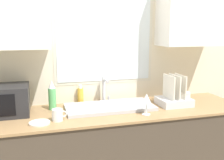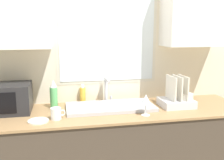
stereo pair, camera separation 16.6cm
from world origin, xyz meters
name	(u,v)px [view 1 (the left image)]	position (x,y,z in m)	size (l,w,h in m)	color
countertop	(114,157)	(0.00, 0.33, 0.46)	(2.44, 0.69, 0.92)	#42382D
wall_back	(105,50)	(0.00, 0.65, 1.43)	(6.00, 0.38, 2.60)	beige
sink_basin	(110,107)	(-0.03, 0.38, 0.93)	(0.80, 0.38, 0.03)	#B2B2B7
faucet	(105,88)	(-0.02, 0.57, 1.07)	(0.08, 0.17, 0.25)	#B7B7BC
microwave	(4,100)	(-0.93, 0.45, 1.04)	(0.40, 0.33, 0.25)	#232326
dish_rack	(175,97)	(0.60, 0.32, 0.99)	(0.30, 0.26, 0.29)	silver
spray_bottle	(52,96)	(-0.53, 0.49, 1.05)	(0.07, 0.07, 0.26)	#59B266
soap_bottle	(80,95)	(-0.26, 0.62, 1.00)	(0.06, 0.06, 0.18)	gold
mug_near_sink	(58,115)	(-0.51, 0.17, 0.97)	(0.12, 0.08, 0.10)	white
wine_glass	(147,99)	(0.23, 0.13, 1.05)	(0.08, 0.08, 0.18)	silver
small_plate	(40,123)	(-0.65, 0.15, 0.92)	(0.16, 0.16, 0.01)	silver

